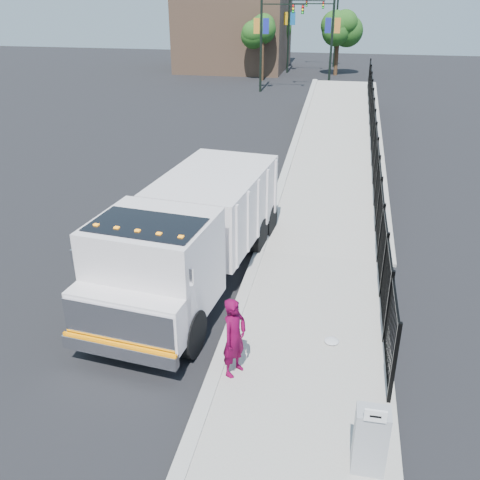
# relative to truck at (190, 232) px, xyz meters

# --- Properties ---
(ground) EXTENTS (120.00, 120.00, 0.00)m
(ground) POSITION_rel_truck_xyz_m (1.52, -1.86, -1.61)
(ground) COLOR black
(ground) RESTS_ON ground
(sidewalk) EXTENTS (3.55, 12.00, 0.12)m
(sidewalk) POSITION_rel_truck_xyz_m (3.45, -3.86, -1.55)
(sidewalk) COLOR #9E998E
(sidewalk) RESTS_ON ground
(curb) EXTENTS (0.30, 12.00, 0.16)m
(curb) POSITION_rel_truck_xyz_m (1.52, -3.86, -1.53)
(curb) COLOR #ADAAA3
(curb) RESTS_ON ground
(ramp) EXTENTS (3.95, 24.06, 3.19)m
(ramp) POSITION_rel_truck_xyz_m (3.65, 14.14, -1.61)
(ramp) COLOR #9E998E
(ramp) RESTS_ON ground
(iron_fence) EXTENTS (0.10, 28.00, 1.80)m
(iron_fence) POSITION_rel_truck_xyz_m (5.07, 10.14, -0.71)
(iron_fence) COLOR black
(iron_fence) RESTS_ON ground
(truck) EXTENTS (3.60, 8.61, 2.86)m
(truck) POSITION_rel_truck_xyz_m (0.00, 0.00, 0.00)
(truck) COLOR black
(truck) RESTS_ON ground
(worker) EXTENTS (0.65, 0.76, 1.77)m
(worker) POSITION_rel_truck_xyz_m (1.92, -3.57, -0.61)
(worker) COLOR #560229
(worker) RESTS_ON sidewalk
(utility_cabinet) EXTENTS (0.55, 0.40, 1.25)m
(utility_cabinet) POSITION_rel_truck_xyz_m (4.62, -5.57, -0.87)
(utility_cabinet) COLOR gray
(utility_cabinet) RESTS_ON sidewalk
(arrow_sign) EXTENTS (0.35, 0.04, 0.22)m
(arrow_sign) POSITION_rel_truck_xyz_m (4.62, -5.79, -0.13)
(arrow_sign) COLOR white
(arrow_sign) RESTS_ON utility_cabinet
(debris) EXTENTS (0.34, 0.34, 0.08)m
(debris) POSITION_rel_truck_xyz_m (3.90, -2.13, -1.45)
(debris) COLOR silver
(debris) RESTS_ON sidewalk
(light_pole_0) EXTENTS (3.77, 0.22, 8.00)m
(light_pole_0) POSITION_rel_truck_xyz_m (-2.64, 30.00, 2.75)
(light_pole_0) COLOR black
(light_pole_0) RESTS_ON ground
(light_pole_1) EXTENTS (3.78, 0.22, 8.00)m
(light_pole_1) POSITION_rel_truck_xyz_m (1.97, 31.63, 2.75)
(light_pole_1) COLOR black
(light_pole_1) RESTS_ON ground
(light_pole_2) EXTENTS (3.78, 0.22, 8.00)m
(light_pole_2) POSITION_rel_truck_xyz_m (-1.73, 40.49, 2.75)
(light_pole_2) COLOR black
(light_pole_2) RESTS_ON ground
(light_pole_3) EXTENTS (3.78, 0.22, 8.00)m
(light_pole_3) POSITION_rel_truck_xyz_m (1.84, 45.43, 2.75)
(light_pole_3) COLOR black
(light_pole_3) RESTS_ON ground
(tree_0) EXTENTS (2.43, 2.43, 5.21)m
(tree_0) POSITION_rel_truck_xyz_m (-3.71, 35.45, 2.32)
(tree_0) COLOR #382314
(tree_0) RESTS_ON ground
(tree_1) EXTENTS (2.58, 2.58, 5.29)m
(tree_1) POSITION_rel_truck_xyz_m (2.53, 39.84, 2.33)
(tree_1) COLOR #382314
(tree_1) RESTS_ON ground
(tree_2) EXTENTS (2.52, 2.52, 5.26)m
(tree_2) POSITION_rel_truck_xyz_m (-3.56, 44.39, 2.33)
(tree_2) COLOR #382314
(tree_2) RESTS_ON ground
(building) EXTENTS (10.00, 10.00, 8.00)m
(building) POSITION_rel_truck_xyz_m (-7.48, 42.14, 2.39)
(building) COLOR #8C664C
(building) RESTS_ON ground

